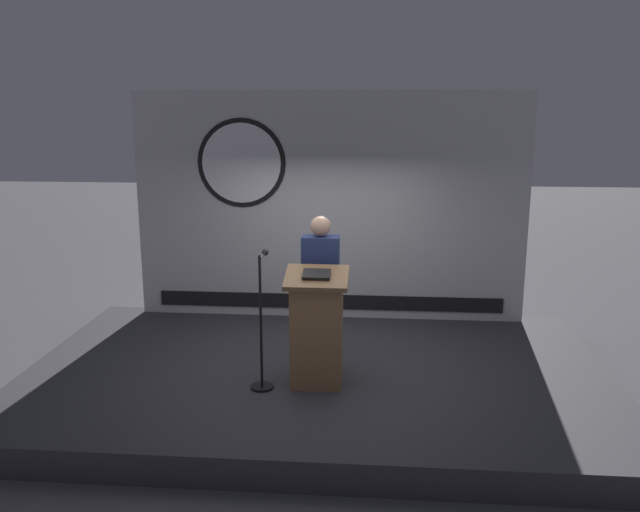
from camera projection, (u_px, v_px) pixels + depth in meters
ground_plane at (317, 392)px, 7.36m from camera, size 40.00×40.00×0.00m
stage_platform at (317, 380)px, 7.33m from camera, size 6.40×4.00×0.30m
banner_display at (327, 207)px, 8.75m from camera, size 5.23×0.12×3.05m
podium at (317, 329)px, 6.72m from camera, size 0.64×0.50×1.23m
speaker_person at (321, 291)px, 7.13m from camera, size 0.40×0.26×1.70m
microphone_stand at (262, 342)px, 6.69m from camera, size 0.24×0.50×1.41m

